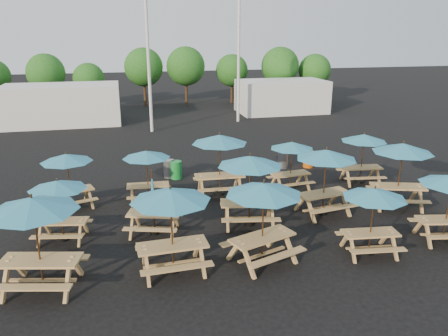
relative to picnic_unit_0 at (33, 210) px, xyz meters
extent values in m
plane|color=black|center=(6.17, 4.22, -2.21)|extent=(120.00, 120.00, 0.00)
cube|color=tan|center=(0.00, 0.00, -1.38)|extent=(2.13, 1.21, 0.07)
cube|color=tan|center=(-0.16, -0.72, -1.71)|extent=(2.01, 0.72, 0.04)
cube|color=tan|center=(0.16, 0.72, -1.71)|extent=(2.01, 0.72, 0.04)
cylinder|color=black|center=(0.00, 0.00, -2.15)|extent=(0.40, 0.40, 0.11)
cylinder|color=brown|center=(0.00, 0.00, -0.93)|extent=(0.05, 0.05, 2.56)
cone|color=teal|center=(0.00, 0.00, 0.15)|extent=(2.70, 2.70, 0.36)
cube|color=tan|center=(0.19, 2.80, -1.55)|extent=(1.68, 0.92, 0.05)
cube|color=tan|center=(0.08, 2.23, -1.81)|extent=(1.60, 0.53, 0.04)
cube|color=tan|center=(0.31, 3.37, -1.81)|extent=(1.60, 0.53, 0.04)
cylinder|color=black|center=(0.19, 2.80, -2.16)|extent=(0.32, 0.32, 0.09)
cylinder|color=brown|center=(0.19, 2.80, -1.19)|extent=(0.04, 0.04, 2.03)
cone|color=teal|center=(0.19, 2.80, -0.33)|extent=(2.10, 2.10, 0.28)
cube|color=tan|center=(0.19, 5.54, -1.52)|extent=(1.80, 1.15, 0.06)
cube|color=tan|center=(0.39, 4.96, -1.79)|extent=(1.66, 0.75, 0.04)
cube|color=tan|center=(0.00, 6.13, -1.79)|extent=(1.66, 0.75, 0.04)
cylinder|color=black|center=(0.19, 5.54, -2.16)|extent=(0.34, 0.34, 0.09)
cylinder|color=brown|center=(0.19, 5.54, -1.14)|extent=(0.04, 0.04, 2.14)
cone|color=teal|center=(0.19, 5.54, -0.23)|extent=(2.39, 2.39, 0.30)
cube|color=tan|center=(3.39, 0.10, -1.41)|extent=(1.96, 0.84, 0.06)
cube|color=tan|center=(3.42, -0.61, -1.73)|extent=(1.94, 0.36, 0.04)
cube|color=tan|center=(3.36, 0.80, -1.73)|extent=(1.94, 0.36, 0.04)
cylinder|color=black|center=(3.39, 0.10, -2.15)|extent=(0.39, 0.39, 0.11)
cylinder|color=brown|center=(3.39, 0.10, -0.98)|extent=(0.05, 0.05, 2.46)
cone|color=teal|center=(3.39, 0.10, 0.06)|extent=(2.27, 2.27, 0.34)
cube|color=tan|center=(3.08, 2.62, -1.50)|extent=(1.85, 1.15, 0.06)
cube|color=tan|center=(2.89, 2.01, -1.78)|extent=(1.72, 0.74, 0.04)
cube|color=tan|center=(3.27, 3.22, -1.78)|extent=(1.72, 0.74, 0.04)
cylinder|color=black|center=(3.08, 2.62, -2.16)|extent=(0.34, 0.34, 0.10)
cylinder|color=brown|center=(3.08, 2.62, -1.11)|extent=(0.04, 0.04, 2.20)
cone|color=teal|center=(3.08, 2.62, -0.72)|extent=(0.21, 0.21, 1.44)
cube|color=tan|center=(3.09, 5.57, -1.54)|extent=(1.66, 0.72, 0.05)
cube|color=tan|center=(3.06, 4.97, -1.80)|extent=(1.64, 0.31, 0.04)
cube|color=tan|center=(3.12, 6.17, -1.80)|extent=(1.64, 0.31, 0.04)
cylinder|color=black|center=(3.09, 5.57, -2.16)|extent=(0.33, 0.33, 0.09)
cylinder|color=brown|center=(3.09, 5.57, -1.17)|extent=(0.04, 0.04, 2.08)
cone|color=teal|center=(3.09, 5.57, -0.29)|extent=(1.93, 1.93, 0.29)
cube|color=tan|center=(5.95, 0.02, -1.42)|extent=(2.05, 1.35, 0.06)
cube|color=tan|center=(6.19, -0.64, -1.73)|extent=(1.89, 0.90, 0.04)
cube|color=tan|center=(5.72, 0.68, -1.73)|extent=(1.89, 0.90, 0.04)
cylinder|color=black|center=(5.95, 0.02, -2.15)|extent=(0.38, 0.38, 0.11)
cylinder|color=brown|center=(5.95, 0.02, -0.98)|extent=(0.05, 0.05, 2.45)
cone|color=teal|center=(5.95, 0.02, 0.05)|extent=(2.76, 2.76, 0.34)
cube|color=tan|center=(6.32, 2.57, -1.41)|extent=(2.06, 1.12, 0.07)
cube|color=tan|center=(6.18, 1.87, -1.72)|extent=(1.97, 0.64, 0.04)
cube|color=tan|center=(6.46, 3.28, -1.72)|extent=(1.97, 0.64, 0.04)
cylinder|color=black|center=(6.32, 2.57, -2.15)|extent=(0.39, 0.39, 0.11)
cylinder|color=brown|center=(6.32, 2.57, -0.96)|extent=(0.05, 0.05, 2.49)
cone|color=teal|center=(6.32, 2.57, 0.09)|extent=(2.58, 2.58, 0.35)
cube|color=tan|center=(5.98, 5.65, -1.39)|extent=(2.02, 0.86, 0.07)
cube|color=tan|center=(5.94, 4.92, -1.71)|extent=(2.00, 0.37, 0.04)
cube|color=tan|center=(6.01, 6.38, -1.71)|extent=(2.00, 0.37, 0.04)
cylinder|color=black|center=(5.98, 5.65, -2.15)|extent=(0.40, 0.40, 0.11)
cylinder|color=brown|center=(5.98, 5.65, -0.94)|extent=(0.05, 0.05, 2.54)
cone|color=teal|center=(5.98, 5.65, 0.13)|extent=(2.34, 2.34, 0.35)
cube|color=tan|center=(9.24, -0.24, -1.53)|extent=(1.71, 0.83, 0.05)
cube|color=tan|center=(9.17, -0.84, -1.80)|extent=(1.66, 0.42, 0.04)
cube|color=tan|center=(9.31, 0.35, -1.80)|extent=(1.66, 0.42, 0.04)
cylinder|color=black|center=(9.24, -0.24, -2.16)|extent=(0.33, 0.33, 0.09)
cylinder|color=brown|center=(9.24, -0.24, -1.16)|extent=(0.04, 0.04, 2.10)
cone|color=teal|center=(9.24, -0.24, -0.27)|extent=(2.06, 2.06, 0.29)
cube|color=tan|center=(9.21, 2.85, -1.42)|extent=(2.02, 1.05, 0.06)
cube|color=tan|center=(9.32, 2.16, -1.73)|extent=(1.94, 0.57, 0.04)
cube|color=tan|center=(9.10, 3.55, -1.73)|extent=(1.94, 0.57, 0.04)
cylinder|color=black|center=(9.21, 2.85, -2.15)|extent=(0.38, 0.38, 0.11)
cylinder|color=brown|center=(9.21, 2.85, -0.98)|extent=(0.05, 0.05, 2.46)
cone|color=teal|center=(9.21, 2.85, 0.06)|extent=(2.48, 2.48, 0.34)
cube|color=tan|center=(9.04, 5.63, -1.54)|extent=(1.68, 0.80, 0.05)
cube|color=tan|center=(9.10, 5.04, -1.80)|extent=(1.63, 0.40, 0.04)
cube|color=tan|center=(8.98, 6.22, -1.80)|extent=(1.63, 0.40, 0.04)
cylinder|color=black|center=(9.04, 5.63, -2.16)|extent=(0.32, 0.32, 0.09)
cylinder|color=brown|center=(9.04, 5.63, -1.17)|extent=(0.04, 0.04, 2.07)
cone|color=teal|center=(9.04, 5.63, -0.30)|extent=(2.01, 2.01, 0.29)
cube|color=tan|center=(12.03, -0.01, -1.49)|extent=(1.84, 1.00, 0.06)
cube|color=tan|center=(12.15, 0.61, -1.77)|extent=(1.75, 0.58, 0.04)
cylinder|color=black|center=(12.03, -0.01, -2.16)|extent=(0.35, 0.35, 0.10)
cylinder|color=brown|center=(12.03, -0.01, -1.10)|extent=(0.04, 0.04, 2.22)
cube|color=tan|center=(12.25, 2.85, -1.40)|extent=(2.10, 1.33, 0.07)
cube|color=tan|center=(12.03, 2.16, -1.72)|extent=(1.95, 0.86, 0.04)
cube|color=tan|center=(12.47, 3.54, -1.72)|extent=(1.95, 0.86, 0.04)
cylinder|color=black|center=(12.25, 2.85, -2.15)|extent=(0.39, 0.39, 0.11)
cylinder|color=brown|center=(12.25, 2.85, -0.95)|extent=(0.05, 0.05, 2.51)
cone|color=teal|center=(12.25, 2.85, 0.11)|extent=(2.78, 2.78, 0.35)
cube|color=tan|center=(12.33, 5.64, -1.49)|extent=(1.81, 0.90, 0.06)
cube|color=tan|center=(12.25, 5.01, -1.77)|extent=(1.75, 0.47, 0.04)
cube|color=tan|center=(12.42, 6.27, -1.77)|extent=(1.75, 0.47, 0.04)
cylinder|color=black|center=(12.33, 5.64, -2.16)|extent=(0.35, 0.35, 0.10)
cylinder|color=brown|center=(12.33, 5.64, -1.10)|extent=(0.04, 0.04, 2.22)
cone|color=teal|center=(12.33, 5.64, -0.16)|extent=(2.20, 2.20, 0.31)
cylinder|color=gray|center=(4.21, 8.36, -1.80)|extent=(0.51, 0.51, 0.81)
cylinder|color=#188432|center=(4.51, 8.09, -1.80)|extent=(0.51, 0.51, 0.81)
cylinder|color=gray|center=(9.80, 8.52, -1.80)|extent=(0.51, 0.51, 0.81)
cylinder|color=#D75A0C|center=(11.06, 8.36, -1.80)|extent=(0.51, 0.51, 0.81)
cylinder|color=silver|center=(4.17, 18.22, 3.79)|extent=(0.20, 0.20, 12.00)
cylinder|color=silver|center=(10.67, 20.22, 3.79)|extent=(0.20, 0.20, 12.00)
cube|color=silver|center=(-1.83, 22.22, -0.81)|extent=(8.00, 4.00, 2.80)
cube|color=silver|center=(15.17, 23.22, -0.91)|extent=(7.00, 4.00, 2.60)
cylinder|color=#382314|center=(-3.57, 28.13, -1.14)|extent=(0.24, 0.24, 2.14)
sphere|color=#1E5919|center=(-3.57, 28.13, 0.95)|extent=(3.11, 3.11, 3.11)
cylinder|color=#382314|center=(-0.21, 27.88, -1.32)|extent=(0.24, 0.24, 1.78)
sphere|color=#1E5919|center=(-0.21, 27.88, 0.43)|extent=(2.59, 2.59, 2.59)
cylinder|color=#382314|center=(4.42, 28.94, -1.05)|extent=(0.24, 0.24, 2.31)
sphere|color=#1E5919|center=(4.42, 28.94, 1.21)|extent=(3.36, 3.36, 3.36)
cylinder|color=#382314|center=(8.07, 28.48, -1.03)|extent=(0.24, 0.24, 2.35)
sphere|color=#1E5919|center=(8.07, 28.48, 1.26)|extent=(3.41, 3.41, 3.41)
cylinder|color=#382314|center=(12.40, 28.90, -1.20)|extent=(0.24, 0.24, 2.02)
sphere|color=#1E5919|center=(12.40, 28.90, 0.77)|extent=(2.94, 2.94, 2.94)
cylinder|color=#382314|center=(16.41, 27.12, -1.04)|extent=(0.24, 0.24, 2.32)
sphere|color=#1E5919|center=(16.41, 27.12, 1.23)|extent=(3.38, 3.38, 3.38)
cylinder|color=#382314|center=(19.80, 27.15, -1.19)|extent=(0.24, 0.24, 2.03)
sphere|color=#1E5919|center=(19.80, 27.15, 0.79)|extent=(2.95, 2.95, 2.95)
camera|label=1|loc=(2.29, -10.72, 4.19)|focal=35.00mm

